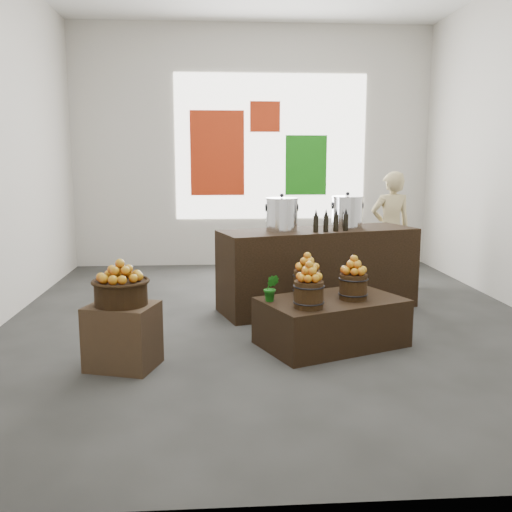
{
  "coord_description": "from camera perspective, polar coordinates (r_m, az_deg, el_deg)",
  "views": [
    {
      "loc": [
        -0.63,
        -6.23,
        1.8
      ],
      "look_at": [
        -0.22,
        -0.4,
        0.81
      ],
      "focal_mm": 40.0,
      "sensor_mm": 36.0,
      "label": 1
    }
  ],
  "objects": [
    {
      "name": "stock_pot_left",
      "position": [
        6.64,
        2.59,
        4.07
      ],
      "size": [
        0.37,
        0.37,
        0.37
      ],
      "primitive_type": "cylinder",
      "color": "silver",
      "rests_on": "counter"
    },
    {
      "name": "back_wall",
      "position": [
        9.75,
        -0.31,
        10.83
      ],
      "size": [
        6.0,
        0.04,
        4.0
      ],
      "primitive_type": "cube",
      "color": "beige",
      "rests_on": "ground"
    },
    {
      "name": "crate",
      "position": [
        5.14,
        -13.18,
        -7.8
      ],
      "size": [
        0.68,
        0.61,
        0.56
      ],
      "primitive_type": "cube",
      "rotation": [
        0.0,
        0.0,
        -0.3
      ],
      "color": "#4C3823",
      "rests_on": "ground"
    },
    {
      "name": "ground",
      "position": [
        6.51,
        1.72,
        -6.41
      ],
      "size": [
        7.0,
        7.0,
        0.0
      ],
      "primitive_type": "plane",
      "color": "#383836",
      "rests_on": "ground"
    },
    {
      "name": "herb_garnish_left",
      "position": [
        5.42,
        1.53,
        -3.21
      ],
      "size": [
        0.17,
        0.15,
        0.26
      ],
      "primitive_type": "imported",
      "rotation": [
        0.0,
        0.0,
        -0.26
      ],
      "color": "#166214",
      "rests_on": "display_table"
    },
    {
      "name": "wicker_basket",
      "position": [
        5.04,
        -13.34,
        -3.62
      ],
      "size": [
        0.45,
        0.45,
        0.21
      ],
      "primitive_type": "cylinder",
      "color": "black",
      "rests_on": "crate"
    },
    {
      "name": "back_opening",
      "position": [
        9.75,
        1.49,
        10.82
      ],
      "size": [
        3.2,
        0.02,
        2.4
      ],
      "primitive_type": "cube",
      "color": "white",
      "rests_on": "back_wall"
    },
    {
      "name": "apple_bucket_rear",
      "position": [
        5.7,
        5.11,
        -2.69
      ],
      "size": [
        0.27,
        0.27,
        0.25
      ],
      "primitive_type": "cylinder",
      "color": "#32210D",
      "rests_on": "display_table"
    },
    {
      "name": "apples_in_bucket_rear",
      "position": [
        5.66,
        5.14,
        -0.58
      ],
      "size": [
        0.2,
        0.2,
        0.18
      ],
      "primitive_type": null,
      "color": "#AA050C",
      "rests_on": "apple_bucket_rear"
    },
    {
      "name": "deco_red_left",
      "position": [
        9.7,
        -3.89,
        10.22
      ],
      "size": [
        0.9,
        0.04,
        1.4
      ],
      "primitive_type": "cube",
      "color": "#B3290D",
      "rests_on": "back_wall"
    },
    {
      "name": "deco_green_right",
      "position": [
        9.82,
        5.02,
        9.03
      ],
      "size": [
        0.7,
        0.04,
        1.0
      ],
      "primitive_type": "cube",
      "color": "#187612",
      "rests_on": "back_wall"
    },
    {
      "name": "deco_red_upper",
      "position": [
        9.76,
        0.91,
        13.76
      ],
      "size": [
        0.5,
        0.04,
        0.5
      ],
      "primitive_type": "cube",
      "color": "#B3290D",
      "rests_on": "back_wall"
    },
    {
      "name": "apples_in_bucket_front_left",
      "position": [
        5.17,
        5.33,
        -1.56
      ],
      "size": [
        0.2,
        0.2,
        0.18
      ],
      "primitive_type": null,
      "color": "#AA050C",
      "rests_on": "apple_bucket_front_left"
    },
    {
      "name": "display_table",
      "position": [
        5.66,
        7.54,
        -6.54
      ],
      "size": [
        1.55,
        1.27,
        0.46
      ],
      "primitive_type": "cube",
      "rotation": [
        0.0,
        0.0,
        0.39
      ],
      "color": "black",
      "rests_on": "ground"
    },
    {
      "name": "stock_pot_center",
      "position": [
        7.03,
        9.1,
        4.27
      ],
      "size": [
        0.37,
        0.37,
        0.37
      ],
      "primitive_type": "cylinder",
      "color": "silver",
      "rests_on": "counter"
    },
    {
      "name": "herb_garnish_right",
      "position": [
        5.96,
        9.83,
        -2.27
      ],
      "size": [
        0.28,
        0.26,
        0.25
      ],
      "primitive_type": "imported",
      "rotation": [
        0.0,
        0.0,
        -0.38
      ],
      "color": "#166214",
      "rests_on": "display_table"
    },
    {
      "name": "apple_bucket_front_right",
      "position": [
        5.59,
        9.7,
        -3.05
      ],
      "size": [
        0.27,
        0.27,
        0.25
      ],
      "primitive_type": "cylinder",
      "color": "#32210D",
      "rests_on": "display_table"
    },
    {
      "name": "shopper",
      "position": [
        8.46,
        13.29,
        2.71
      ],
      "size": [
        0.63,
        0.44,
        1.63
      ],
      "primitive_type": "imported",
      "rotation": [
        0.0,
        0.0,
        3.23
      ],
      "color": "tan",
      "rests_on": "ground"
    },
    {
      "name": "apples_in_basket",
      "position": [
        5.0,
        -13.43,
        -1.42
      ],
      "size": [
        0.35,
        0.35,
        0.19
      ],
      "primitive_type": null,
      "color": "#AA050C",
      "rests_on": "wicker_basket"
    },
    {
      "name": "counter",
      "position": [
        6.95,
        6.24,
        -1.32
      ],
      "size": [
        2.49,
        1.4,
        0.97
      ],
      "primitive_type": "cube",
      "rotation": [
        0.0,
        0.0,
        0.29
      ],
      "color": "black",
      "rests_on": "ground"
    },
    {
      "name": "apples_in_bucket_front_right",
      "position": [
        5.55,
        9.76,
        -0.89
      ],
      "size": [
        0.2,
        0.2,
        0.18
      ],
      "primitive_type": null,
      "color": "#AA050C",
      "rests_on": "apple_bucket_front_right"
    },
    {
      "name": "apple_bucket_front_left",
      "position": [
        5.22,
        5.29,
        -3.86
      ],
      "size": [
        0.27,
        0.27,
        0.25
      ],
      "primitive_type": "cylinder",
      "color": "#32210D",
      "rests_on": "display_table"
    },
    {
      "name": "oil_cruets",
      "position": [
        6.64,
        7.26,
        3.58
      ],
      "size": [
        0.35,
        0.16,
        0.27
      ],
      "primitive_type": null,
      "rotation": [
        0.0,
        0.0,
        0.29
      ],
      "color": "black",
      "rests_on": "counter"
    }
  ]
}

